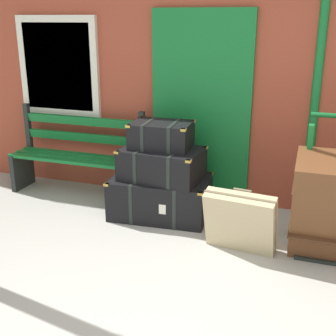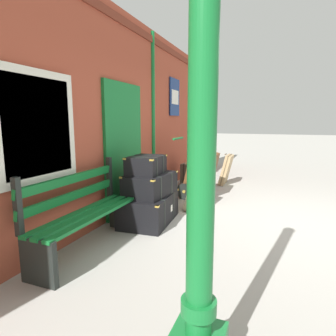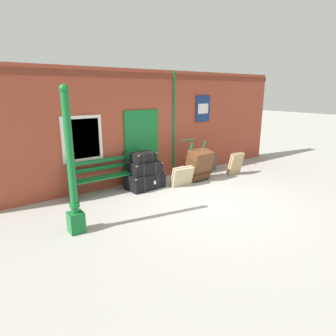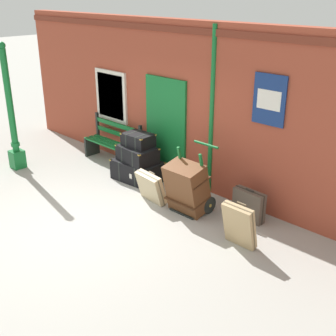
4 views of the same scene
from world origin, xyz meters
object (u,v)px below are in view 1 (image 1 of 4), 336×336
(steamer_trunk_base, at_px, (161,196))
(steamer_trunk_middle, at_px, (162,164))
(porters_trolley, at_px, (331,220))
(suitcase_oxblood, at_px, (240,222))
(large_brown_trunk, at_px, (334,207))
(steamer_trunk_top, at_px, (161,135))
(platform_bench, at_px, (78,157))

(steamer_trunk_base, relative_size, steamer_trunk_middle, 1.25)
(porters_trolley, height_order, suitcase_oxblood, porters_trolley)
(porters_trolley, relative_size, large_brown_trunk, 1.24)
(steamer_trunk_middle, xyz_separation_m, suitcase_oxblood, (0.91, -0.49, -0.29))
(steamer_trunk_top, xyz_separation_m, suitcase_oxblood, (0.93, -0.54, -0.58))
(suitcase_oxblood, bearing_deg, porters_trolley, 23.58)
(steamer_trunk_top, bearing_deg, platform_bench, 167.36)
(suitcase_oxblood, bearing_deg, steamer_trunk_middle, 151.63)
(steamer_trunk_base, distance_m, steamer_trunk_middle, 0.37)
(platform_bench, height_order, steamer_trunk_base, platform_bench)
(steamer_trunk_top, relative_size, large_brown_trunk, 0.66)
(large_brown_trunk, height_order, suitcase_oxblood, large_brown_trunk)
(steamer_trunk_middle, distance_m, suitcase_oxblood, 1.07)
(steamer_trunk_base, distance_m, suitcase_oxblood, 1.06)
(steamer_trunk_base, relative_size, steamer_trunk_top, 1.67)
(porters_trolley, relative_size, suitcase_oxblood, 1.81)
(platform_bench, relative_size, large_brown_trunk, 1.68)
(steamer_trunk_base, bearing_deg, large_brown_trunk, -11.61)
(steamer_trunk_middle, xyz_separation_m, large_brown_trunk, (1.67, -0.34, -0.10))
(platform_bench, distance_m, large_brown_trunk, 2.90)
(platform_bench, height_order, porters_trolley, porters_trolley)
(steamer_trunk_base, bearing_deg, steamer_trunk_top, 90.76)
(steamer_trunk_top, height_order, suitcase_oxblood, steamer_trunk_top)
(porters_trolley, bearing_deg, steamer_trunk_middle, 174.63)
(platform_bench, relative_size, suitcase_oxblood, 2.46)
(platform_bench, xyz_separation_m, suitcase_oxblood, (2.07, -0.80, -0.16))
(platform_bench, xyz_separation_m, large_brown_trunk, (2.83, -0.64, 0.03))
(porters_trolley, distance_m, suitcase_oxblood, 0.83)
(steamer_trunk_middle, height_order, large_brown_trunk, large_brown_trunk)
(steamer_trunk_base, bearing_deg, steamer_trunk_middle, -30.06)
(steamer_trunk_top, distance_m, suitcase_oxblood, 1.23)
(porters_trolley, bearing_deg, steamer_trunk_base, 174.27)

